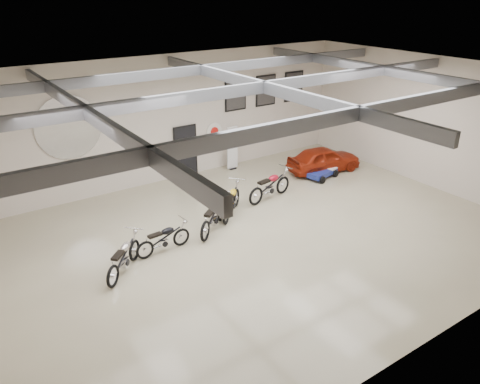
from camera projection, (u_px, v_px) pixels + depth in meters
floor at (261, 236)px, 14.96m from camera, size 16.00×12.00×0.01m
ceiling at (264, 78)px, 12.92m from camera, size 16.00×12.00×0.01m
back_wall at (172, 119)px, 18.48m from camera, size 16.00×0.02×5.00m
right_wall at (429, 122)px, 18.05m from camera, size 0.02×12.00×5.00m
ceiling_beams at (264, 87)px, 13.03m from camera, size 15.80×11.80×0.32m
door at (185, 152)px, 19.28m from camera, size 0.92×0.08×2.10m
logo_plaque at (68, 128)px, 16.26m from camera, size 2.30×0.06×1.16m
poster_left at (235, 95)px, 19.74m from camera, size 1.05×0.08×1.35m
poster_mid at (266, 90)px, 20.56m from camera, size 1.05×0.08×1.35m
poster_right at (294, 86)px, 21.38m from camera, size 1.05×0.08×1.35m
oil_sign at (214, 131)px, 19.74m from camera, size 0.72×0.10×0.72m
banner_stand at (232, 148)px, 20.02m from camera, size 0.52×0.21×1.89m
motorcycle_silver at (123, 257)px, 12.87m from camera, size 1.82×1.77×1.01m
motorcycle_black at (163, 238)px, 13.89m from camera, size 1.80×0.68×0.92m
motorcycle_gold at (213, 215)px, 15.11m from camera, size 2.03×1.78×1.08m
motorcycle_yellow at (231, 201)px, 16.14m from camera, size 1.91×1.83×1.05m
motorcycle_red at (270, 185)px, 17.32m from camera, size 2.20×1.03×1.10m
go_kart at (325, 170)px, 19.40m from camera, size 1.84×1.12×0.62m
vintage_car at (324, 159)px, 19.92m from camera, size 1.75×3.37×1.10m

